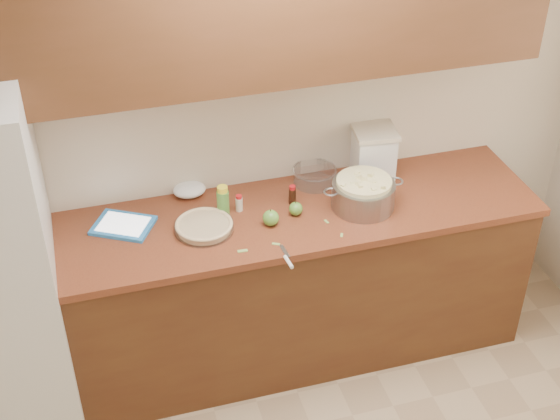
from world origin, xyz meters
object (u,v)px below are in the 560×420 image
object	(u,v)px
colander	(363,194)
flour_canister	(373,152)
tablet	(123,225)
pie	(204,226)

from	to	relation	value
colander	flour_canister	distance (m)	0.32
colander	tablet	bearing A→B (deg)	172.55
flour_canister	tablet	bearing A→B (deg)	-174.95
pie	flour_canister	size ratio (longest dim) A/B	1.07
flour_canister	tablet	size ratio (longest dim) A/B	0.78
flour_canister	tablet	distance (m)	1.35
flour_canister	tablet	xyz separation A→B (m)	(-1.34, -0.12, -0.13)
colander	flour_canister	world-z (taller)	flour_canister
flour_canister	tablet	world-z (taller)	flour_canister
colander	flour_canister	bearing A→B (deg)	59.93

